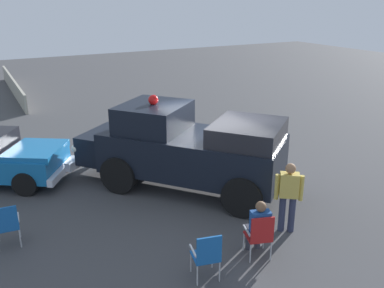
{
  "coord_description": "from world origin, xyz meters",
  "views": [
    {
      "loc": [
        -9.18,
        5.67,
        5.14
      ],
      "look_at": [
        0.26,
        0.56,
        1.32
      ],
      "focal_mm": 39.03,
      "sensor_mm": 36.0,
      "label": 1
    }
  ],
  "objects_px": {
    "vintage_fire_truck": "(184,147)",
    "lawn_chair_by_car": "(207,254)",
    "spectator_seated": "(258,226)",
    "spectator_standing": "(289,193)",
    "lawn_chair_spare": "(6,223)",
    "lawn_chair_near_truck": "(260,234)"
  },
  "relations": [
    {
      "from": "vintage_fire_truck",
      "to": "lawn_chair_spare",
      "type": "distance_m",
      "value": 4.86
    },
    {
      "from": "lawn_chair_by_car",
      "to": "spectator_seated",
      "type": "bearing_deg",
      "value": -80.92
    },
    {
      "from": "spectator_standing",
      "to": "lawn_chair_by_car",
      "type": "bearing_deg",
      "value": 105.09
    },
    {
      "from": "spectator_seated",
      "to": "vintage_fire_truck",
      "type": "bearing_deg",
      "value": -3.26
    },
    {
      "from": "lawn_chair_near_truck",
      "to": "lawn_chair_by_car",
      "type": "height_order",
      "value": "same"
    },
    {
      "from": "lawn_chair_near_truck",
      "to": "spectator_standing",
      "type": "distance_m",
      "value": 1.41
    },
    {
      "from": "vintage_fire_truck",
      "to": "lawn_chair_by_car",
      "type": "relative_size",
      "value": 5.87
    },
    {
      "from": "lawn_chair_spare",
      "to": "lawn_chair_near_truck",
      "type": "bearing_deg",
      "value": -122.95
    },
    {
      "from": "lawn_chair_spare",
      "to": "spectator_standing",
      "type": "xyz_separation_m",
      "value": [
        -2.31,
        -5.7,
        0.37
      ]
    },
    {
      "from": "vintage_fire_truck",
      "to": "spectator_standing",
      "type": "height_order",
      "value": "vintage_fire_truck"
    },
    {
      "from": "spectator_seated",
      "to": "spectator_standing",
      "type": "bearing_deg",
      "value": -68.47
    },
    {
      "from": "lawn_chair_near_truck",
      "to": "lawn_chair_by_car",
      "type": "bearing_deg",
      "value": 93.93
    },
    {
      "from": "lawn_chair_near_truck",
      "to": "spectator_standing",
      "type": "bearing_deg",
      "value": -64.21
    },
    {
      "from": "vintage_fire_truck",
      "to": "lawn_chair_by_car",
      "type": "distance_m",
      "value": 4.24
    },
    {
      "from": "lawn_chair_by_car",
      "to": "spectator_standing",
      "type": "xyz_separation_m",
      "value": [
        0.68,
        -2.52,
        0.37
      ]
    },
    {
      "from": "lawn_chair_spare",
      "to": "spectator_seated",
      "type": "xyz_separation_m",
      "value": [
        -2.78,
        -4.52,
        0.11
      ]
    },
    {
      "from": "lawn_chair_spare",
      "to": "spectator_standing",
      "type": "relative_size",
      "value": 0.61
    },
    {
      "from": "lawn_chair_by_car",
      "to": "spectator_seated",
      "type": "height_order",
      "value": "spectator_seated"
    },
    {
      "from": "lawn_chair_near_truck",
      "to": "spectator_seated",
      "type": "height_order",
      "value": "spectator_seated"
    },
    {
      "from": "vintage_fire_truck",
      "to": "lawn_chair_near_truck",
      "type": "bearing_deg",
      "value": 176.21
    },
    {
      "from": "lawn_chair_near_truck",
      "to": "spectator_standing",
      "type": "xyz_separation_m",
      "value": [
        0.59,
        -1.22,
        0.37
      ]
    },
    {
      "from": "spectator_standing",
      "to": "lawn_chair_spare",
      "type": "bearing_deg",
      "value": 67.91
    }
  ]
}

